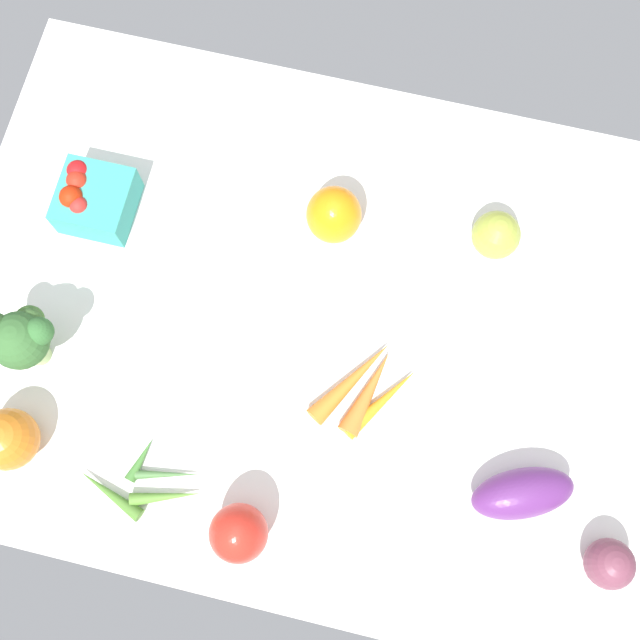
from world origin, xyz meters
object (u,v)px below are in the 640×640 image
carrot_bunch (365,389)px  eggplant (522,493)px  berry_basket (93,199)px  bell_pepper_red (239,533)px  okra_pile (142,486)px  broccoli_head (20,336)px  heirloom_tomato_orange (8,439)px  red_onion_center (609,564)px  bell_pepper_orange (334,215)px  heirloom_tomato_green (496,235)px

carrot_bunch → eggplant: 24.04cm
carrot_bunch → berry_basket: size_ratio=1.47×
berry_basket → bell_pepper_red: bearing=-51.1°
okra_pile → broccoli_head: size_ratio=1.41×
berry_basket → heirloom_tomato_orange: bearing=-90.3°
okra_pile → carrot_bunch: (25.42, 18.96, 0.53)cm
okra_pile → red_onion_center: size_ratio=2.66×
bell_pepper_orange → heirloom_tomato_orange: (-33.69, -39.52, -0.49)cm
carrot_bunch → eggplant: (22.31, -8.79, 1.77)cm
red_onion_center → broccoli_head: size_ratio=0.53×
bell_pepper_red → okra_pile: bearing=168.7°
bell_pepper_red → broccoli_head: bearing=152.7°
carrot_bunch → bell_pepper_red: 24.76cm
carrot_bunch → berry_basket: bearing=158.0°
berry_basket → broccoli_head: bearing=-93.7°
okra_pile → red_onion_center: red_onion_center is taller
heirloom_tomato_orange → eggplant: bearing=7.4°
carrot_bunch → bell_pepper_red: bell_pepper_red is taller
red_onion_center → eggplant: size_ratio=0.47×
bell_pepper_orange → okra_pile: bearing=-111.2°
okra_pile → bell_pepper_orange: bearing=68.8°
heirloom_tomato_orange → carrot_bunch: heirloom_tomato_orange is taller
red_onion_center → bell_pepper_orange: bearing=139.7°
eggplant → bell_pepper_orange: bearing=-68.1°
bell_pepper_orange → berry_basket: (-33.50, -4.85, -1.29)cm
red_onion_center → okra_pile: bearing=-176.0°
broccoli_head → bell_pepper_orange: bearing=37.6°
carrot_bunch → heirloom_tomato_green: 28.14cm
carrot_bunch → berry_basket: 46.34cm
berry_basket → heirloom_tomato_green: bearing=7.7°
bell_pepper_orange → heirloom_tomato_green: size_ratio=1.34×
carrot_bunch → bell_pepper_orange: bearing=113.0°
heirloom_tomato_orange → red_onion_center: bearing=1.9°
berry_basket → heirloom_tomato_green: 56.40cm
okra_pile → carrot_bunch: carrot_bunch is taller
okra_pile → heirloom_tomato_green: (38.39, 43.85, 2.52)cm
red_onion_center → bell_pepper_red: (-45.53, -7.00, 1.53)cm
berry_basket → bell_pepper_orange: bearing=8.2°
red_onion_center → carrot_bunch: bearing=156.6°
red_onion_center → carrot_bunch: size_ratio=0.43×
heirloom_tomato_orange → carrot_bunch: bearing=21.9°
bell_pepper_orange → broccoli_head: (-34.94, -26.89, 3.37)cm
carrot_bunch → eggplant: bearing=-21.5°
bell_pepper_orange → berry_basket: 33.87cm
bell_pepper_orange → bell_pepper_red: size_ratio=0.96×
red_onion_center → berry_basket: size_ratio=0.63×
carrot_bunch → berry_basket: (-42.93, 17.35, 1.85)cm
berry_basket → broccoli_head: 22.57cm
heirloom_tomato_orange → bell_pepper_red: 32.13cm
red_onion_center → heirloom_tomato_green: heirloom_tomato_green is taller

